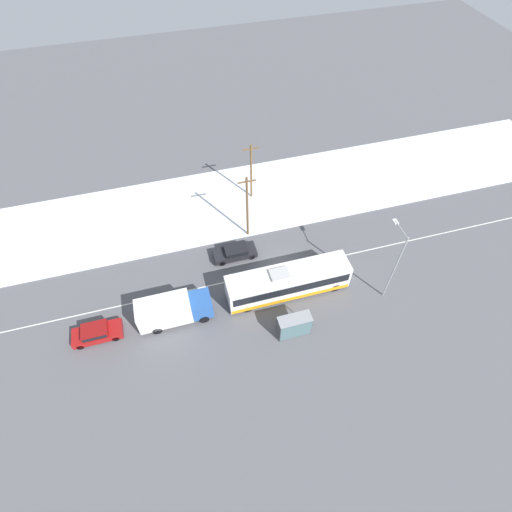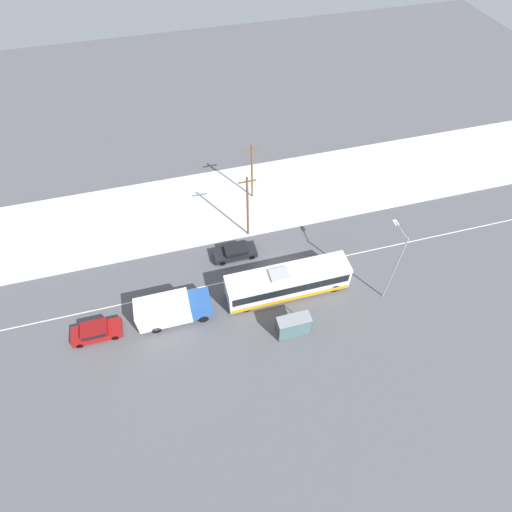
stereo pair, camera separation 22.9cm
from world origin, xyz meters
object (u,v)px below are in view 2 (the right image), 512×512
at_px(sedan_car, 235,252).
at_px(bus_shelter, 295,326).
at_px(parked_car_near_truck, 96,331).
at_px(streetlamp, 395,259).
at_px(city_bus, 288,282).
at_px(pedestrian_at_stop, 283,320).
at_px(utility_pole_roadside, 248,207).
at_px(box_truck, 172,309).
at_px(utility_pole_snowlot, 252,171).

distance_m(sedan_car, bus_shelter, 10.72).
bearing_deg(sedan_car, parked_car_near_truck, 22.19).
bearing_deg(streetlamp, city_bus, 164.18).
height_order(sedan_car, pedestrian_at_stop, pedestrian_at_stop).
height_order(bus_shelter, utility_pole_roadside, utility_pole_roadside).
xyz_separation_m(city_bus, parked_car_near_truck, (-17.84, -0.13, -0.82)).
height_order(pedestrian_at_stop, bus_shelter, bus_shelter).
height_order(bus_shelter, streetlamp, streetlamp).
distance_m(box_truck, sedan_car, 9.20).
relative_size(city_bus, box_truck, 1.76).
relative_size(parked_car_near_truck, utility_pole_snowlot, 0.59).
bearing_deg(sedan_car, utility_pole_snowlot, -115.61).
distance_m(utility_pole_roadside, utility_pole_snowlot, 6.04).
distance_m(pedestrian_at_stop, bus_shelter, 1.40).
height_order(parked_car_near_truck, streetlamp, streetlamp).
distance_m(box_truck, pedestrian_at_stop, 10.03).
distance_m(sedan_car, utility_pole_snowlot, 9.74).
relative_size(bus_shelter, streetlamp, 0.35).
xyz_separation_m(city_bus, utility_pole_roadside, (-1.77, 8.21, 2.59)).
xyz_separation_m(city_bus, streetlamp, (8.82, -2.50, 3.60)).
xyz_separation_m(sedan_car, utility_pole_snowlot, (3.99, 8.33, 3.09)).
relative_size(city_bus, pedestrian_at_stop, 6.39).
bearing_deg(sedan_car, box_truck, 38.90).
distance_m(city_bus, sedan_car, 6.82).
relative_size(pedestrian_at_stop, utility_pole_snowlot, 0.25).
bearing_deg(parked_car_near_truck, city_bus, 0.41).
height_order(box_truck, bus_shelter, box_truck).
relative_size(city_bus, bus_shelter, 3.96).
bearing_deg(utility_pole_roadside, parked_car_near_truck, -152.57).
bearing_deg(box_truck, utility_pole_roadside, 42.39).
relative_size(streetlamp, utility_pole_roadside, 1.05).
distance_m(sedan_car, parked_car_near_truck, 15.15).
height_order(sedan_car, streetlamp, streetlamp).
xyz_separation_m(parked_car_near_truck, utility_pole_roadside, (16.07, 8.34, 3.41)).
distance_m(city_bus, bus_shelter, 4.75).
relative_size(box_truck, utility_pole_snowlot, 0.92).
xyz_separation_m(utility_pole_roadside, utility_pole_snowlot, (1.95, 5.71, -0.34)).
height_order(city_bus, box_truck, city_bus).
bearing_deg(pedestrian_at_stop, sedan_car, 104.06).
relative_size(box_truck, streetlamp, 0.80).
bearing_deg(city_bus, sedan_car, 124.23).
relative_size(parked_car_near_truck, utility_pole_roadside, 0.54).
relative_size(streetlamp, utility_pole_snowlot, 1.15).
height_order(pedestrian_at_stop, streetlamp, streetlamp).
relative_size(bus_shelter, utility_pole_roadside, 0.37).
height_order(parked_car_near_truck, utility_pole_snowlot, utility_pole_snowlot).
height_order(box_truck, streetlamp, streetlamp).
height_order(city_bus, sedan_car, city_bus).
distance_m(city_bus, utility_pole_snowlot, 14.11).
relative_size(sedan_car, utility_pole_roadside, 0.55).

